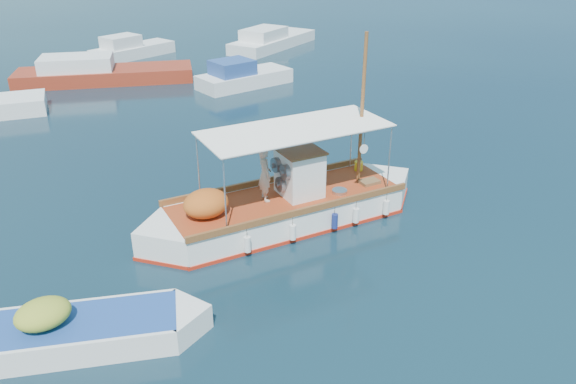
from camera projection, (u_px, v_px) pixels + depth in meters
ground at (314, 223)px, 17.90m from camera, size 160.00×160.00×0.00m
fishing_caique at (284, 208)px, 17.74m from camera, size 9.67×3.48×5.94m
dinghy at (80, 333)px, 12.68m from camera, size 5.40×3.19×1.43m
bg_boat_n at (99, 74)px, 33.32m from camera, size 10.45×6.55×1.80m
bg_boat_ne at (242, 78)px, 32.47m from camera, size 5.62×2.58×1.80m
bg_boat_e at (271, 41)px, 42.32m from camera, size 8.78×5.88×1.80m
bg_boat_far_n at (131, 50)px, 39.35m from camera, size 6.28×3.58×1.80m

